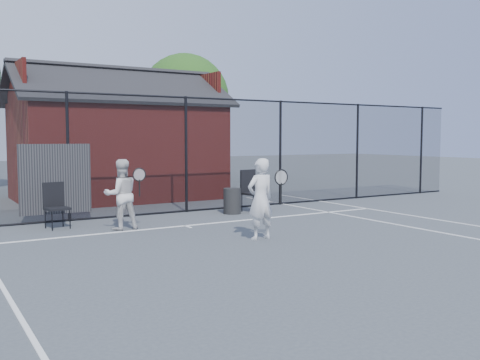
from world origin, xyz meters
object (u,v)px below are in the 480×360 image
clubhouse (117,148)px  chair_left (57,206)px  waste_bin (232,201)px  player_back (121,194)px  player_front (261,199)px  chair_right (253,191)px

clubhouse → chair_left: 5.84m
clubhouse → waste_bin: (1.36, -4.90, -1.28)m
player_back → waste_bin: bearing=14.1°
clubhouse → player_front: (0.07, -8.15, -0.83)m
chair_right → waste_bin: chair_right is taller
player_front → chair_left: 4.46m
chair_right → waste_bin: 0.68m
chair_right → waste_bin: size_ratio=1.64×
player_front → chair_left: player_front is taller
player_back → chair_right: 3.92m
clubhouse → waste_bin: bearing=-74.5°
clubhouse → waste_bin: size_ratio=9.96×
player_front → chair_left: (-3.04, 3.25, -0.30)m
player_back → chair_right: (3.83, 0.80, -0.21)m
player_back → chair_left: size_ratio=1.55×
clubhouse → player_back: 6.05m
player_front → chair_left: size_ratio=1.62×
player_front → player_back: (-1.91, 2.45, -0.03)m
clubhouse → chair_left: clubhouse is taller
clubhouse → player_front: 8.19m
chair_left → waste_bin: (4.33, 0.00, -0.16)m
chair_left → player_back: bearing=-44.0°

